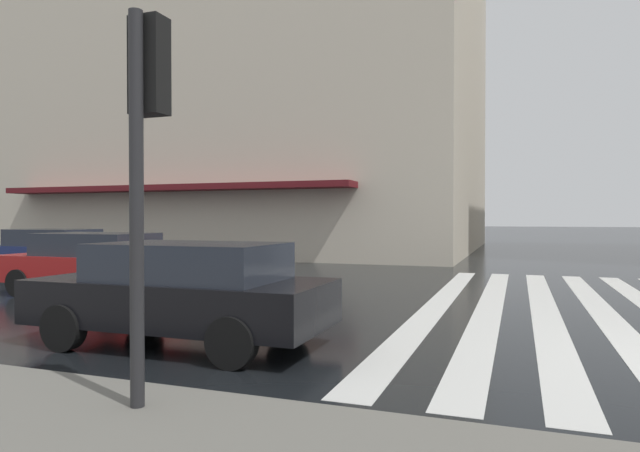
% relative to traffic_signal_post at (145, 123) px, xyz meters
% --- Properties ---
extents(zebra_crossing, '(13.00, 5.50, 0.01)m').
position_rel_traffic_signal_post_xyz_m(zebra_crossing, '(7.48, -4.01, -2.57)').
color(zebra_crossing, silver).
rests_on(zebra_crossing, ground_plane).
extents(haussmann_block_mid, '(20.49, 23.47, 24.61)m').
position_rel_traffic_signal_post_xyz_m(haussmann_block_mid, '(25.62, 10.88, 9.48)').
color(haussmann_block_mid, beige).
rests_on(haussmann_block_mid, ground_plane).
extents(traffic_signal_post, '(0.44, 0.30, 3.35)m').
position_rel_traffic_signal_post_xyz_m(traffic_signal_post, '(0.00, 0.00, 0.00)').
color(traffic_signal_post, '#232326').
rests_on(traffic_signal_post, sidewalk_pavement).
extents(car_red, '(1.85, 4.10, 1.41)m').
position_rel_traffic_signal_post_xyz_m(car_red, '(5.98, 6.05, -1.81)').
color(car_red, maroon).
rests_on(car_red, ground_plane).
extents(car_navy, '(1.85, 4.10, 1.41)m').
position_rel_traffic_signal_post_xyz_m(car_navy, '(8.98, 10.21, -1.81)').
color(car_navy, navy).
rests_on(car_navy, ground_plane).
extents(car_black, '(1.85, 4.10, 1.41)m').
position_rel_traffic_signal_post_xyz_m(car_black, '(2.48, 1.29, -1.81)').
color(car_black, black).
rests_on(car_black, ground_plane).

